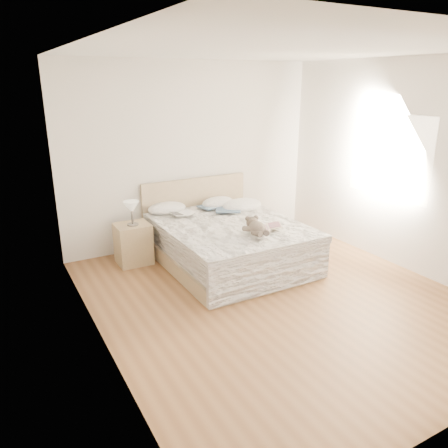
# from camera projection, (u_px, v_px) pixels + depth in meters

# --- Properties ---
(floor) EXTENTS (4.00, 4.50, 0.00)m
(floor) POSITION_uv_depth(u_px,v_px,m) (277.00, 297.00, 5.10)
(floor) COLOR brown
(floor) RESTS_ON ground
(ceiling) EXTENTS (4.00, 4.50, 0.00)m
(ceiling) POSITION_uv_depth(u_px,v_px,m) (288.00, 49.00, 4.25)
(ceiling) COLOR silver
(ceiling) RESTS_ON ground
(wall_back) EXTENTS (4.00, 0.02, 2.70)m
(wall_back) POSITION_uv_depth(u_px,v_px,m) (192.00, 155.00, 6.54)
(wall_back) COLOR silver
(wall_back) RESTS_ON ground
(wall_left) EXTENTS (0.02, 4.50, 2.70)m
(wall_left) POSITION_uv_depth(u_px,v_px,m) (93.00, 210.00, 3.75)
(wall_left) COLOR silver
(wall_left) RESTS_ON ground
(wall_right) EXTENTS (0.02, 4.50, 2.70)m
(wall_right) POSITION_uv_depth(u_px,v_px,m) (408.00, 167.00, 5.60)
(wall_right) COLOR silver
(wall_right) RESTS_ON ground
(window) EXTENTS (0.02, 1.30, 1.10)m
(window) POSITION_uv_depth(u_px,v_px,m) (390.00, 156.00, 5.81)
(window) COLOR white
(window) RESTS_ON wall_right
(bed) EXTENTS (1.72, 2.14, 1.00)m
(bed) POSITION_uv_depth(u_px,v_px,m) (227.00, 241.00, 5.99)
(bed) COLOR tan
(bed) RESTS_ON floor
(nightstand) EXTENTS (0.45, 0.40, 0.56)m
(nightstand) POSITION_uv_depth(u_px,v_px,m) (133.00, 244.00, 5.98)
(nightstand) COLOR tan
(nightstand) RESTS_ON floor
(table_lamp) EXTENTS (0.23, 0.23, 0.33)m
(table_lamp) POSITION_uv_depth(u_px,v_px,m) (132.00, 208.00, 5.79)
(table_lamp) COLOR #4C4742
(table_lamp) RESTS_ON nightstand
(pillow_left) EXTENTS (0.58, 0.41, 0.17)m
(pillow_left) POSITION_uv_depth(u_px,v_px,m) (167.00, 208.00, 6.35)
(pillow_left) COLOR white
(pillow_left) RESTS_ON bed
(pillow_middle) EXTENTS (0.65, 0.55, 0.17)m
(pillow_middle) POSITION_uv_depth(u_px,v_px,m) (218.00, 203.00, 6.64)
(pillow_middle) COLOR white
(pillow_middle) RESTS_ON bed
(pillow_right) EXTENTS (0.68, 0.51, 0.19)m
(pillow_right) POSITION_uv_depth(u_px,v_px,m) (242.00, 205.00, 6.50)
(pillow_right) COLOR white
(pillow_right) RESTS_ON bed
(blouse) EXTENTS (0.77, 0.79, 0.02)m
(blouse) POSITION_uv_depth(u_px,v_px,m) (228.00, 208.00, 6.42)
(blouse) COLOR #38536F
(blouse) RESTS_ON bed
(photo_book) EXTENTS (0.36, 0.28, 0.02)m
(photo_book) POSITION_uv_depth(u_px,v_px,m) (182.00, 214.00, 6.12)
(photo_book) COLOR white
(photo_book) RESTS_ON bed
(childrens_book) EXTENTS (0.45, 0.39, 0.02)m
(childrens_book) POSITION_uv_depth(u_px,v_px,m) (268.00, 227.00, 5.56)
(childrens_book) COLOR beige
(childrens_book) RESTS_ON bed
(teddy_bear) EXTENTS (0.29, 0.38, 0.19)m
(teddy_bear) POSITION_uv_depth(u_px,v_px,m) (257.00, 233.00, 5.28)
(teddy_bear) COLOR brown
(teddy_bear) RESTS_ON bed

